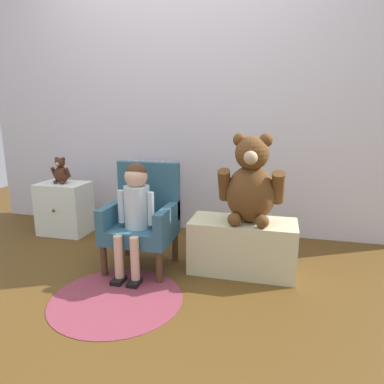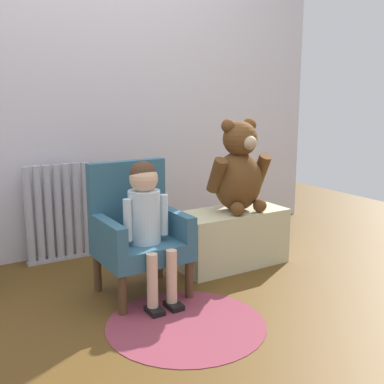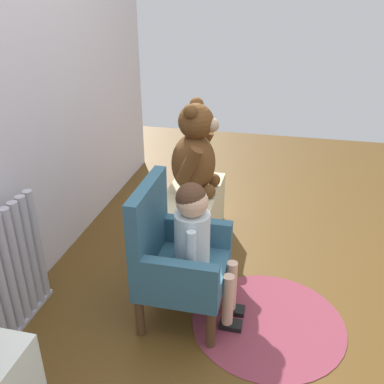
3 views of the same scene
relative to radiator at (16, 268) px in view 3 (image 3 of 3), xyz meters
The scene contains 7 objects.
ground_plane 1.23m from the radiator, 77.02° to the right, with size 6.00×6.00×0.00m, color #533715.
radiator is the anchor object (origin of this frame).
child_armchair 0.76m from the radiator, 72.73° to the right, with size 0.45×0.41×0.72m.
child_figure 0.89m from the radiator, 75.00° to the right, with size 0.25×0.35×0.74m.
low_bench 1.13m from the radiator, 35.69° to the right, with size 0.70×0.32×0.36m, color beige.
large_teddy_bear 1.20m from the radiator, 34.99° to the right, with size 0.42×0.29×0.58m.
floor_rug 1.27m from the radiator, 78.44° to the right, with size 0.77×0.77×0.01m, color brown.
Camera 3 is at (-1.72, -0.04, 1.54)m, focal length 40.00 mm.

